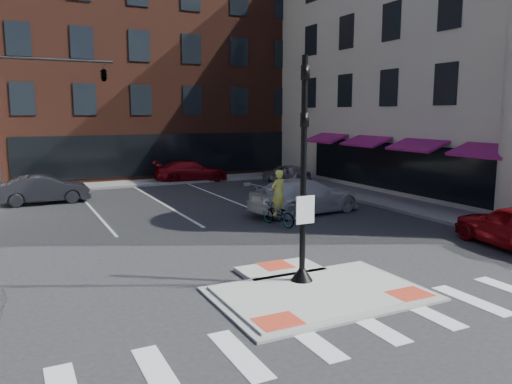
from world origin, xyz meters
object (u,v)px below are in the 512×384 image
bg_car_silver (286,173)px  cyclist (278,207)px  bg_car_dark (44,189)px  bg_car_red (191,171)px  white_pickup (305,196)px

bg_car_silver → cyclist: bearing=50.2°
bg_car_dark → bg_car_red: size_ratio=0.90×
bg_car_silver → cyclist: cyclist is taller
white_pickup → bg_car_silver: bearing=-32.6°
bg_car_dark → bg_car_red: 10.59m
bg_car_dark → cyclist: size_ratio=1.91×
white_pickup → bg_car_red: (-1.17, 12.74, -0.09)m
white_pickup → bg_car_silver: (4.22, 9.17, -0.16)m
white_pickup → cyclist: size_ratio=2.39×
bg_car_red → cyclist: bearing=-178.8°
cyclist → white_pickup: bearing=-157.2°
bg_car_red → white_pickup: bearing=-168.8°
white_pickup → bg_car_dark: bearing=44.8°
white_pickup → cyclist: 2.97m
bg_car_dark → bg_car_silver: 14.99m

